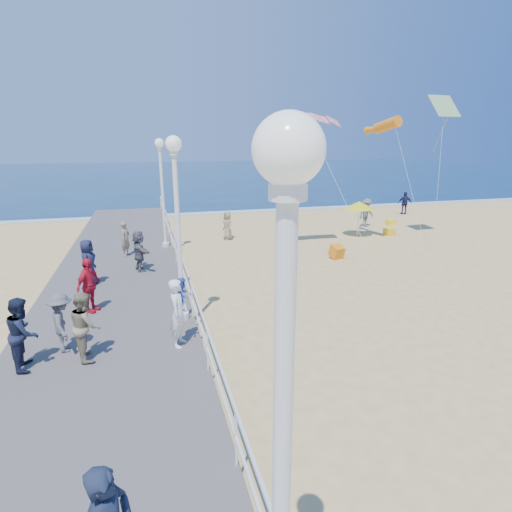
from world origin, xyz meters
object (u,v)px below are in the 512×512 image
object	(u,v)px
spectator_4	(88,262)
beach_walker_b	(405,203)
lamp_post_near	(283,416)
spectator_6	(126,239)
beach_umbrella	(359,205)
lamp_post_far	(162,182)
beach_walker_a	(366,213)
spectator_2	(62,323)
spectator_1	(85,326)
beach_chair_right	(391,222)
spectator_5	(139,251)
beach_chair_left	(389,232)
toddler_held	(183,295)
spectator_3	(89,285)
beach_walker_c	(228,225)
box_kite	(337,253)
woman_holding_toddler	(178,313)
lamp_post_mid	(177,212)
spectator_7	(23,333)

from	to	relation	value
spectator_4	beach_walker_b	bearing A→B (deg)	-51.42
lamp_post_near	spectator_6	xyz separation A→B (m)	(-1.86, 16.74, -2.45)
beach_umbrella	lamp_post_far	bearing A→B (deg)	-175.15
beach_walker_a	beach_walker_b	bearing A→B (deg)	15.58
spectator_2	spectator_1	bearing A→B (deg)	-142.53
spectator_6	beach_umbrella	xyz separation A→B (m)	(13.33, 2.23, 0.70)
lamp_post_near	beach_walker_b	world-z (taller)	lamp_post_near
beach_chair_right	spectator_5	bearing A→B (deg)	-156.82
spectator_5	beach_chair_left	distance (m)	15.45
toddler_held	spectator_1	xyz separation A→B (m)	(-2.38, -0.18, -0.47)
spectator_3	beach_walker_c	world-z (taller)	spectator_3
spectator_3	beach_umbrella	xyz separation A→B (m)	(14.20, 8.67, 0.64)
beach_chair_right	box_kite	bearing A→B (deg)	-138.49
spectator_1	spectator_2	world-z (taller)	spectator_1
spectator_3	beach_walker_a	bearing A→B (deg)	-24.90
spectator_1	beach_umbrella	size ratio (longest dim) A/B	0.80
beach_walker_b	box_kite	xyz separation A→B (m)	(-10.90, -10.05, -0.59)
beach_walker_c	beach_umbrella	distance (m)	7.96
woman_holding_toddler	box_kite	world-z (taller)	woman_holding_toddler
toddler_held	beach_chair_right	bearing A→B (deg)	-25.41
beach_walker_b	beach_walker_c	bearing A→B (deg)	38.60
toddler_held	spectator_4	xyz separation A→B (m)	(-2.96, 5.41, -0.45)
toddler_held	box_kite	size ratio (longest dim) A/B	1.58
beach_walker_b	box_kite	world-z (taller)	beach_walker_b
beach_walker_a	beach_chair_left	world-z (taller)	beach_walker_a
spectator_5	beach_chair_left	xyz separation A→B (m)	(14.76, 4.45, -1.04)
beach_chair_left	spectator_3	bearing A→B (deg)	-152.69
lamp_post_near	woman_holding_toddler	xyz separation A→B (m)	(-0.23, 7.37, -2.35)
lamp_post_mid	spectator_1	world-z (taller)	lamp_post_mid
spectator_6	beach_walker_c	world-z (taller)	spectator_6
spectator_7	beach_walker_c	world-z (taller)	spectator_7
lamp_post_mid	beach_umbrella	size ratio (longest dim) A/B	2.49
lamp_post_mid	toddler_held	xyz separation A→B (m)	(-0.08, -1.48, -1.94)
spectator_2	spectator_5	bearing A→B (deg)	-28.87
beach_walker_b	beach_walker_c	size ratio (longest dim) A/B	1.07
toddler_held	beach_chair_right	distance (m)	20.80
spectator_3	beach_walker_a	distance (m)	19.61
spectator_5	woman_holding_toddler	bearing A→B (deg)	174.07
lamp_post_far	spectator_5	bearing A→B (deg)	-108.29
lamp_post_near	lamp_post_far	bearing A→B (deg)	90.00
beach_chair_right	beach_walker_c	bearing A→B (deg)	-174.84
beach_chair_left	beach_walker_c	bearing A→B (deg)	170.68
spectator_4	spectator_6	world-z (taller)	spectator_4
spectator_1	spectator_7	size ratio (longest dim) A/B	0.98
spectator_4	box_kite	size ratio (longest dim) A/B	2.90
lamp_post_far	spectator_5	distance (m)	4.64
spectator_2	lamp_post_far	bearing A→B (deg)	-29.69
woman_holding_toddler	lamp_post_near	bearing A→B (deg)	-155.47
spectator_5	beach_chair_right	size ratio (longest dim) A/B	3.06
beach_walker_c	woman_holding_toddler	bearing A→B (deg)	-29.20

